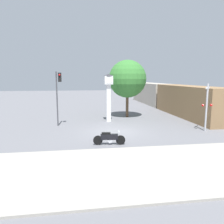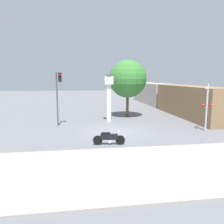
{
  "view_description": "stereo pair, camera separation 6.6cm",
  "coord_description": "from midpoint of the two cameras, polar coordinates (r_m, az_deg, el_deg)",
  "views": [
    {
      "loc": [
        -2.72,
        -16.81,
        4.25
      ],
      "look_at": [
        -0.12,
        0.7,
        1.5
      ],
      "focal_mm": 35.0,
      "sensor_mm": 36.0,
      "label": 1
    },
    {
      "loc": [
        -2.66,
        -16.82,
        4.25
      ],
      "look_at": [
        -0.12,
        0.7,
        1.5
      ],
      "focal_mm": 35.0,
      "sensor_mm": 36.0,
      "label": 2
    }
  ],
  "objects": [
    {
      "name": "ground_plane",
      "position": [
        17.55,
        0.63,
        -5.17
      ],
      "size": [
        120.0,
        120.0,
        0.0
      ],
      "primitive_type": "plane",
      "color": "slate"
    },
    {
      "name": "motorcycle",
      "position": [
        14.1,
        -0.89,
        -6.84
      ],
      "size": [
        2.06,
        0.46,
        0.91
      ],
      "rotation": [
        0.0,
        0.0,
        -0.11
      ],
      "color": "black",
      "rests_on": "ground_plane"
    },
    {
      "name": "freight_train",
      "position": [
        31.83,
        13.85,
        4.0
      ],
      "size": [
        2.8,
        26.1,
        3.4
      ],
      "color": "olive",
      "rests_on": "ground_plane"
    },
    {
      "name": "traffic_light",
      "position": [
        19.85,
        -13.96,
        5.8
      ],
      "size": [
        0.5,
        0.35,
        4.82
      ],
      "color": "#47474C",
      "rests_on": "ground_plane"
    },
    {
      "name": "street_tree",
      "position": [
        23.86,
        3.98,
        8.6
      ],
      "size": [
        4.05,
        4.05,
        6.19
      ],
      "color": "brown",
      "rests_on": "ground_plane"
    },
    {
      "name": "railroad_crossing_signal",
      "position": [
        19.02,
        23.41,
        1.61
      ],
      "size": [
        0.9,
        0.82,
        3.84
      ],
      "color": "#B7B7BC",
      "rests_on": "ground_plane"
    },
    {
      "name": "sidewalk_strip",
      "position": [
        10.69,
        7.04,
        -14.35
      ],
      "size": [
        36.0,
        6.0,
        0.1
      ],
      "color": "#9E998E",
      "rests_on": "ground_plane"
    },
    {
      "name": "clock_tower",
      "position": [
        21.23,
        -1.02,
        5.62
      ],
      "size": [
        0.96,
        0.96,
        4.65
      ],
      "color": "white",
      "rests_on": "ground_plane"
    }
  ]
}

